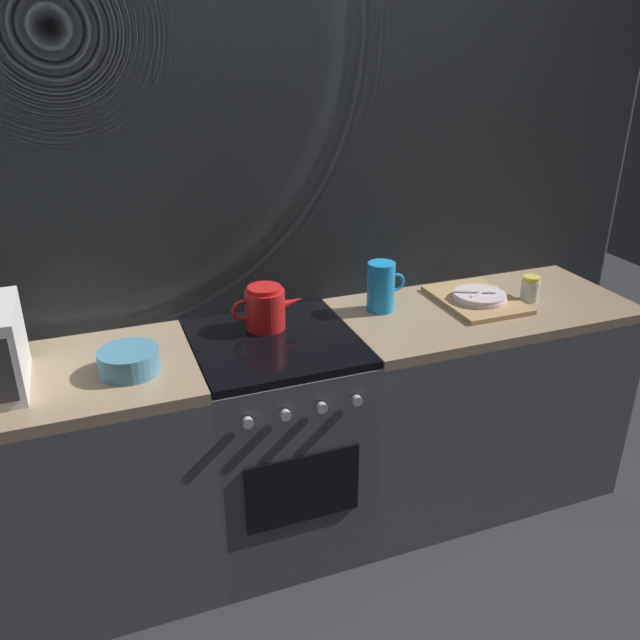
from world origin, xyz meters
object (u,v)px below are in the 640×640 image
Objects in this scene: pitcher at (381,287)px; dish_pile at (477,298)px; mixing_bowl at (129,361)px; kettle at (265,308)px; stove_unit at (278,443)px; spice_jar at (530,289)px.

pitcher is 0.50× the size of dish_pile.
mixing_bowl is 1.02m from pitcher.
kettle is at bearing 175.17° from dish_pile.
stove_unit is 1.21m from spice_jar.
dish_pile is 0.23m from spice_jar.
mixing_bowl is (-0.52, -0.18, -0.04)m from kettle.
stove_unit is at bearing 179.26° from spice_jar.
mixing_bowl is 1.63m from spice_jar.
pitcher reaches higher than kettle.
dish_pile is at bearing 2.50° from stove_unit.
stove_unit is at bearing -177.50° from dish_pile.
dish_pile is (0.89, -0.08, -0.06)m from kettle.
kettle is 2.71× the size of spice_jar.
kettle is 0.89m from dish_pile.
dish_pile is at bearing 4.09° from mixing_bowl.
pitcher reaches higher than mixing_bowl.
kettle is 1.42× the size of mixing_bowl.
dish_pile is (1.41, 0.10, -0.02)m from mixing_bowl.
spice_jar is at bearing 1.68° from mixing_bowl.
mixing_bowl is (-0.52, -0.06, 0.49)m from stove_unit.
dish_pile is (0.41, -0.07, -0.08)m from pitcher.
stove_unit is 0.72m from mixing_bowl.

